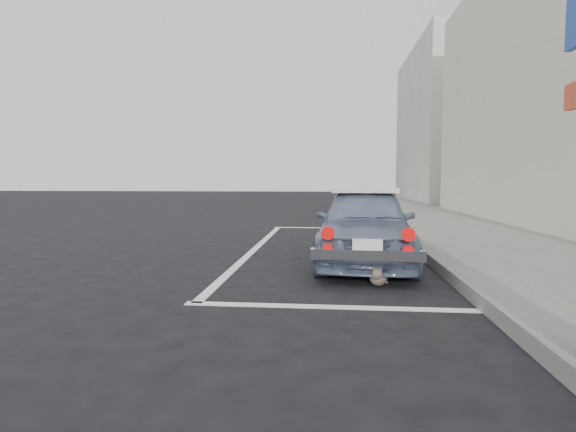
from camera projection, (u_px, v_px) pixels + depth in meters
name	position (u px, v px, depth m)	size (l,w,h in m)	color
ground	(291.00, 293.00, 4.81)	(80.00, 80.00, 0.00)	black
sidewalk	(524.00, 259.00, 6.49)	(2.80, 40.00, 0.15)	#63625E
building_far	(444.00, 126.00, 23.73)	(3.50, 10.00, 8.00)	beige
pline_rear	(339.00, 307.00, 4.27)	(3.00, 0.12, 0.01)	silver
pline_front	(334.00, 228.00, 11.21)	(3.00, 0.12, 0.01)	silver
pline_side	(255.00, 249.00, 7.88)	(0.12, 7.00, 0.01)	silver
retro_coupe	(364.00, 224.00, 6.55)	(1.50, 3.38, 1.12)	slate
cat	(378.00, 276.00, 5.12)	(0.27, 0.46, 0.25)	#786D5B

